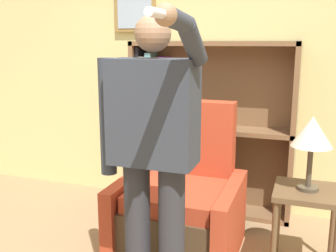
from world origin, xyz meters
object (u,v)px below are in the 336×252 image
person_standing (153,149)px  table_lamp (312,134)px  bookcase (189,129)px  armchair (181,205)px  side_table (306,205)px

person_standing → table_lamp: (0.82, 0.69, -0.00)m
bookcase → table_lamp: bearing=-37.9°
person_standing → table_lamp: bearing=39.8°
person_standing → table_lamp: size_ratio=3.44×
armchair → table_lamp: (0.88, -0.04, 0.63)m
side_table → table_lamp: size_ratio=1.21×
bookcase → person_standing: size_ratio=0.92×
bookcase → person_standing: (0.23, -1.51, 0.22)m
bookcase → armchair: bearing=-77.6°
bookcase → side_table: size_ratio=2.61×
armchair → side_table: bearing=-2.7°
person_standing → bookcase: bearing=98.8°
bookcase → table_lamp: (1.05, -0.82, 0.21)m
armchair → side_table: 0.89m
side_table → armchair: bearing=177.3°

